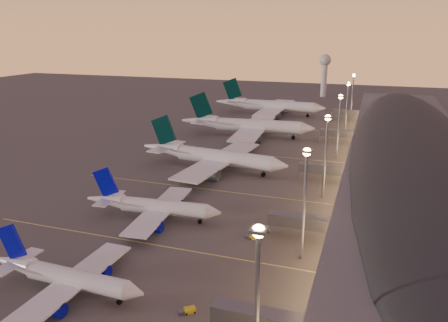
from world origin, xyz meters
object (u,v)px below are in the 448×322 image
Objects in this scene: airliner_narrow_south at (65,277)px; airliner_narrow_north at (152,206)px; baggage_tug_c at (253,237)px; radar_tower at (325,68)px; airliner_wide_far at (269,106)px; airliner_wide_mid at (246,125)px; airliner_wide_near at (212,156)px; baggage_tug_b at (188,311)px.

airliner_narrow_south is 36.78m from airliner_narrow_north.
airliner_narrow_north is 29.45m from baggage_tug_c.
airliner_wide_far is at bearing -103.73° from radar_tower.
radar_tower reaches higher than airliner_narrow_south.
airliner_narrow_south is 0.54× the size of airliner_wide_mid.
airliner_narrow_north is at bearing 173.07° from baggage_tug_c.
airliner_narrow_south is at bearing -94.59° from airliner_narrow_north.
airliner_wide_mid is at bearing 105.29° from baggage_tug_c.
airliner_wide_near is at bearing -86.78° from airliner_wide_far.
baggage_tug_b is at bearing -80.32° from airliner_wide_far.
radar_tower is at bearing 76.81° from airliner_wide_far.
airliner_narrow_north is (-0.29, 36.78, 0.31)m from airliner_narrow_south.
baggage_tug_c is (35.07, -164.17, -5.13)m from airliner_wide_far.
airliner_narrow_south is at bearing 145.13° from baggage_tug_b.
airliner_wide_far is at bearing 87.04° from airliner_narrow_north.
airliner_narrow_south is at bearing -132.02° from baggage_tug_c.
airliner_wide_mid is 140.28m from baggage_tug_b.
airliner_wide_near is 0.87× the size of airliner_wide_far.
airliner_wide_near is 18.29× the size of baggage_tug_b.
airliner_narrow_south is 84.05m from airliner_wide_near.
radar_tower reaches higher than airliner_wide_near.
airliner_narrow_south is at bearing -92.62° from airliner_wide_mid.
airliner_wide_mid is 0.97× the size of airliner_wide_far.
airliner_wide_near is 114.45m from airliner_wide_far.
airliner_wide_mid reaches higher than airliner_narrow_south.
airliner_wide_mid reaches higher than airliner_narrow_north.
baggage_tug_c is (3.42, 32.64, 0.05)m from baggage_tug_b.
airliner_wide_mid is at bearing 92.51° from airliner_narrow_south.
airliner_narrow_north is 1.20× the size of radar_tower.
baggage_tug_b is (9.70, -286.67, -21.44)m from radar_tower.
airliner_narrow_north is 0.59× the size of airliner_wide_mid.
baggage_tug_b is at bearing 4.60° from airliner_narrow_south.
airliner_wide_mid is (-2.49, 54.72, 0.55)m from airliner_wide_near.
airliner_narrow_north is at bearing -92.29° from airliner_wide_mid.
baggage_tug_b is at bearing -97.80° from baggage_tug_c.
airliner_narrow_south is 1.09× the size of radar_tower.
airliner_narrow_south is 0.52× the size of airliner_wide_far.
airliner_wide_near is at bearing 91.71° from airliner_narrow_south.
baggage_tug_c is at bearing 45.70° from baggage_tug_b.
airliner_wide_mid is 18.21× the size of baggage_tug_c.
airliner_narrow_north is 10.74× the size of baggage_tug_c.
airliner_narrow_south is 198.46m from airliner_wide_far.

